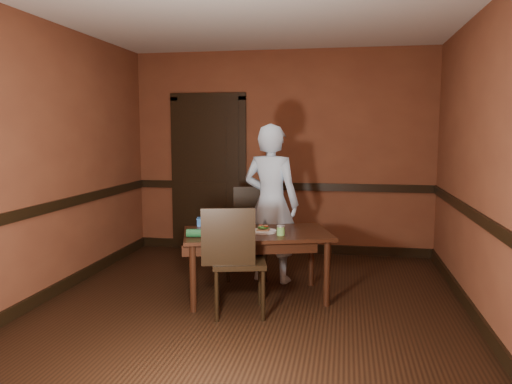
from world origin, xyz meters
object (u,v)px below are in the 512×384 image
(chair_near, at_px, (239,260))
(cheese_saucer, at_px, (217,228))
(sandwich_plate, at_px, (263,230))
(sauce_jar, at_px, (281,230))
(dining_table, at_px, (257,265))
(person, at_px, (271,203))
(food_tub, at_px, (206,222))
(chair_far, at_px, (246,233))

(chair_near, bearing_deg, cheese_saucer, -67.63)
(chair_near, relative_size, sandwich_plate, 3.78)
(chair_near, height_order, sauce_jar, chair_near)
(dining_table, distance_m, person, 0.80)
(dining_table, height_order, cheese_saucer, cheese_saucer)
(chair_near, bearing_deg, food_tub, -67.68)
(person, xyz_separation_m, cheese_saucer, (-0.46, -0.60, -0.18))
(chair_far, relative_size, chair_near, 1.01)
(chair_near, relative_size, sauce_jar, 10.59)
(person, bearing_deg, sandwich_plate, 105.52)
(dining_table, xyz_separation_m, food_tub, (-0.58, 0.24, 0.37))
(sandwich_plate, distance_m, food_tub, 0.68)
(chair_far, bearing_deg, sauce_jar, -70.97)
(sauce_jar, relative_size, cheese_saucer, 0.53)
(sauce_jar, bearing_deg, sandwich_plate, 148.17)
(chair_near, distance_m, cheese_saucer, 0.58)
(chair_near, bearing_deg, sandwich_plate, -121.27)
(dining_table, distance_m, sandwich_plate, 0.35)
(chair_far, bearing_deg, cheese_saucer, -116.26)
(sauce_jar, height_order, cheese_saucer, sauce_jar)
(sandwich_plate, distance_m, cheese_saucer, 0.47)
(person, relative_size, food_tub, 7.95)
(person, relative_size, sandwich_plate, 6.55)
(chair_far, xyz_separation_m, food_tub, (-0.34, -0.44, 0.20))
(cheese_saucer, bearing_deg, food_tub, 125.93)
(food_tub, bearing_deg, chair_far, 40.29)
(dining_table, bearing_deg, chair_far, 92.25)
(dining_table, relative_size, food_tub, 6.53)
(sandwich_plate, relative_size, cheese_saucer, 1.49)
(chair_near, bearing_deg, chair_far, -95.57)
(person, xyz_separation_m, sauce_jar, (0.20, -0.71, -0.15))
(person, height_order, sandwich_plate, person)
(dining_table, bearing_deg, sandwich_plate, -11.12)
(dining_table, distance_m, chair_far, 0.75)
(sauce_jar, height_order, food_tub, sauce_jar)
(chair_far, xyz_separation_m, cheese_saucer, (-0.16, -0.68, 0.18))
(sauce_jar, bearing_deg, person, 105.77)
(person, distance_m, cheese_saucer, 0.77)
(chair_far, height_order, food_tub, chair_far)
(chair_far, distance_m, sandwich_plate, 0.76)
(dining_table, distance_m, sauce_jar, 0.47)
(chair_far, bearing_deg, person, -29.34)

